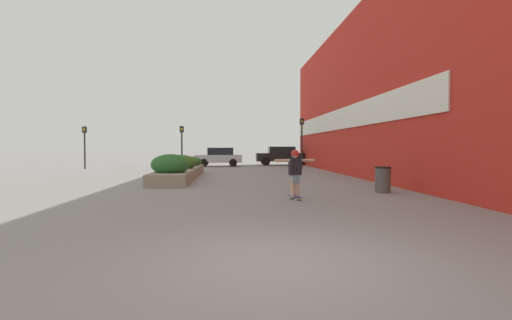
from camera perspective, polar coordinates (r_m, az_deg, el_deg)
The scene contains 12 objects.
ground_plane at distance 5.53m, azimuth 4.64°, elevation -14.39°, with size 300.00×300.00×0.00m, color gray.
building_wall_right at distance 19.40m, azimuth 16.99°, elevation 10.13°, with size 0.67×37.54×8.78m.
planter_box at distance 20.50m, azimuth -10.71°, elevation -1.27°, with size 1.68×10.22×1.27m.
skateboard at distance 11.93m, azimuth 5.59°, elevation -5.31°, with size 0.35×0.66×0.10m.
skateboarder at distance 11.85m, azimuth 5.60°, elevation -1.16°, with size 1.26×0.45×1.38m.
trash_bin at distance 14.31m, azimuth 17.67°, elevation -2.68°, with size 0.54×0.54×0.89m.
car_leftmost at distance 35.22m, azimuth 3.47°, elevation 0.66°, with size 4.12×1.86×1.63m.
car_center_left at distance 33.17m, azimuth -5.27°, elevation 0.49°, with size 3.81×1.91×1.53m.
car_center_right at distance 35.32m, azimuth 13.96°, elevation 0.42°, with size 3.90×1.89×1.36m.
traffic_light_left at distance 29.23m, azimuth -10.56°, elevation 2.92°, with size 0.28×0.30×3.09m.
traffic_light_right at distance 29.29m, azimuth 6.57°, elevation 3.62°, with size 0.28×0.30×3.67m.
traffic_light_far_left at distance 31.17m, azimuth -23.30°, elevation 2.69°, with size 0.28×0.30×3.06m.
Camera 1 is at (-0.77, -5.26, 1.54)m, focal length 28.00 mm.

